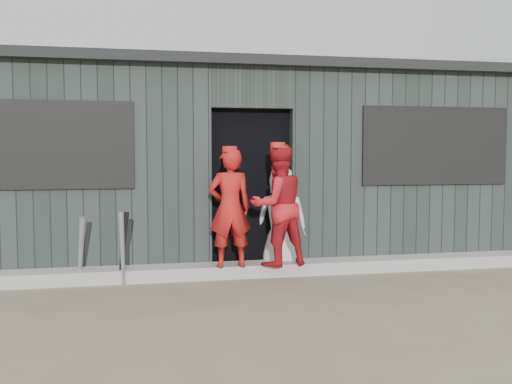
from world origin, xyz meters
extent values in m
plane|color=brown|center=(0.00, 0.00, 0.00)|extent=(80.00, 80.00, 0.00)
cube|color=gray|center=(0.00, 1.82, 0.07)|extent=(8.00, 0.36, 0.15)
cone|color=#94949C|center=(-1.99, 1.75, 0.38)|extent=(0.16, 0.27, 0.77)
cone|color=gray|center=(-1.54, 1.58, 0.42)|extent=(0.09, 0.17, 0.83)
cone|color=black|center=(-1.54, 1.68, 0.41)|extent=(0.18, 0.30, 0.82)
imported|color=#A21614|center=(-0.33, 1.66, 0.83)|extent=(0.51, 0.35, 1.36)
imported|color=#B0151E|center=(0.22, 1.63, 0.85)|extent=(0.80, 0.69, 1.41)
imported|color=#BDBDBD|center=(0.37, 2.06, 0.64)|extent=(0.73, 0.59, 1.28)
cube|color=black|center=(0.00, 3.50, 1.20)|extent=(7.60, 2.70, 2.20)
cube|color=#2A322F|center=(-2.25, 2.10, 1.25)|extent=(3.50, 0.20, 2.50)
cube|color=#2A3230|center=(2.25, 2.10, 1.25)|extent=(3.50, 0.20, 2.50)
cube|color=#28302D|center=(0.00, 2.10, 2.25)|extent=(1.00, 0.20, 0.50)
cube|color=#252C29|center=(3.90, 3.50, 1.25)|extent=(0.20, 3.00, 2.50)
cube|color=#2A3230|center=(0.00, 4.90, 1.25)|extent=(8.00, 0.20, 2.50)
cube|color=black|center=(0.00, 3.50, 2.56)|extent=(8.30, 3.30, 0.12)
cube|color=black|center=(-2.40, 1.98, 1.55)|extent=(2.00, 0.04, 1.00)
cube|color=black|center=(2.40, 1.98, 1.55)|extent=(2.00, 0.04, 1.00)
cube|color=black|center=(-0.21, 2.64, 1.35)|extent=(0.24, 0.24, 0.90)
cube|color=black|center=(0.18, 2.51, 1.30)|extent=(0.19, 0.16, 0.82)
camera|label=1|loc=(-1.33, -4.76, 1.47)|focal=40.00mm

